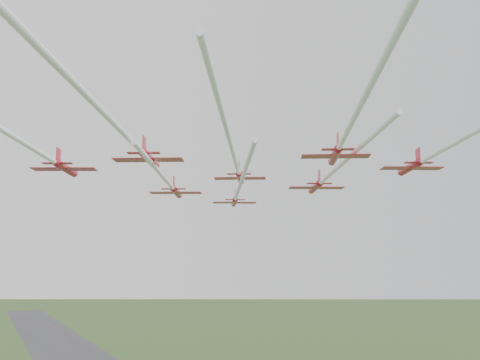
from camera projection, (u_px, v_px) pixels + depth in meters
name	position (u px, v px, depth m)	size (l,w,h in m)	color
jet_lead	(238.00, 191.00, 101.04)	(22.77, 56.74, 2.49)	#B41726
jet_row2_left	(169.00, 184.00, 98.80)	(21.17, 44.32, 2.78)	#B41726
jet_row2_right	(329.00, 175.00, 96.09)	(23.26, 54.80, 2.96)	#B41726
jet_row3_left	(45.00, 155.00, 80.91)	(21.20, 45.58, 2.87)	#B41726
jet_row3_mid	(234.00, 157.00, 76.44)	(28.26, 56.66, 2.39)	#B41726
jet_row3_right	(447.00, 147.00, 80.53)	(24.87, 59.68, 2.88)	#B41726
jet_row4_left	(120.00, 129.00, 64.38)	(29.95, 60.58, 2.81)	#B41726
jet_row4_right	(348.00, 129.00, 63.82)	(27.26, 52.72, 2.64)	#B41726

